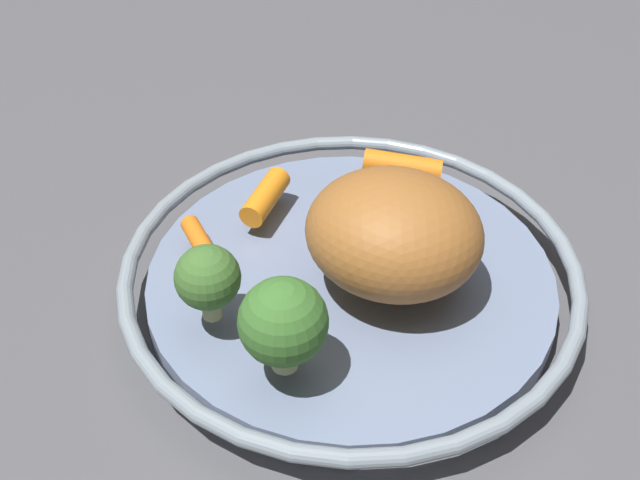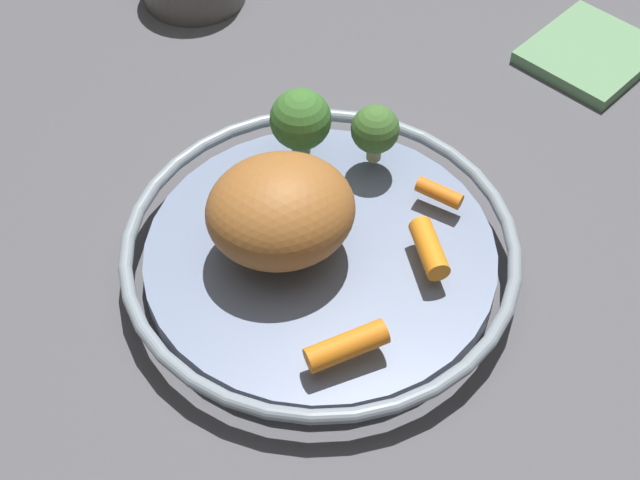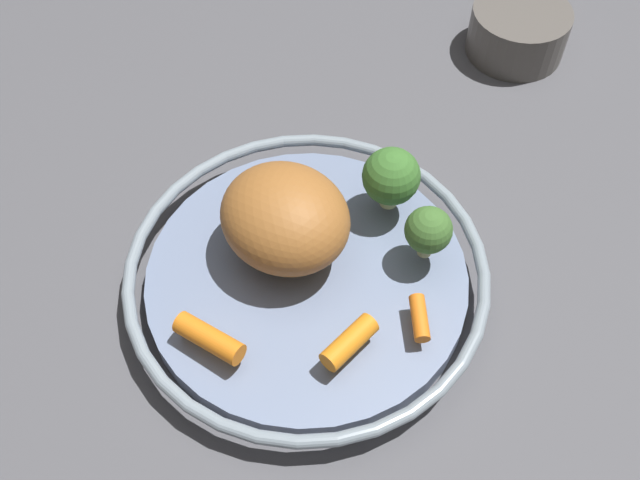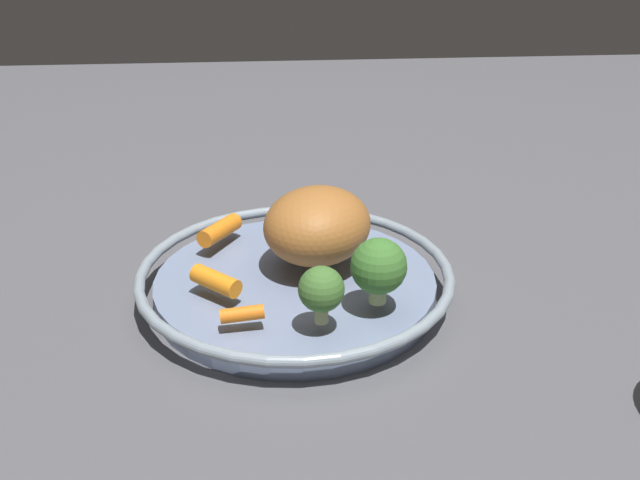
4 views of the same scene
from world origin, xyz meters
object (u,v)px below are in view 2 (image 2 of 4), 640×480
Objects in this scene: broccoli_floret_small at (375,130)px; dish_towel at (590,53)px; serving_bowl at (320,255)px; baby_carrot_left at (439,193)px; baby_carrot_right at (347,346)px; broccoli_floret_mid at (301,120)px; roast_chicken_piece at (281,210)px; baby_carrot_center at (429,248)px.

dish_towel is (0.30, -0.08, -0.07)m from broccoli_floret_small.
dish_towel is (0.41, -0.06, -0.01)m from serving_bowl.
baby_carrot_left is at bearing -28.35° from serving_bowl.
broccoli_floret_mid is (0.16, 0.16, 0.03)m from baby_carrot_right.
baby_carrot_left is at bearing -79.50° from broccoli_floret_mid.
roast_chicken_piece reaches higher than broccoli_floret_small.
baby_carrot_right reaches higher than baby_carrot_left.
broccoli_floret_mid is (0.04, 0.16, 0.03)m from baby_carrot_center.
roast_chicken_piece is at bearing 146.52° from baby_carrot_left.
broccoli_floret_mid reaches higher than baby_carrot_left.
roast_chicken_piece is at bearing 61.40° from baby_carrot_right.
roast_chicken_piece is 2.14× the size of broccoli_floret_small.
broccoli_floret_small is at bearing 28.57° from baby_carrot_right.
baby_carrot_right is at bearing -151.43° from broccoli_floret_small.
baby_carrot_center is at bearing -63.81° from serving_bowl.
serving_bowl is 0.12m from baby_carrot_left.
baby_carrot_right is at bearing -177.58° from dish_towel.
baby_carrot_right is at bearing -179.69° from baby_carrot_center.
baby_carrot_right is (-0.08, -0.08, 0.03)m from serving_bowl.
baby_carrot_right is 0.95× the size of broccoli_floret_mid.
broccoli_floret_mid is at bearing 156.82° from dish_towel.
baby_carrot_center is (0.06, -0.11, -0.03)m from roast_chicken_piece.
broccoli_floret_mid reaches higher than baby_carrot_right.
baby_carrot_center is 0.12m from baby_carrot_right.
serving_bowl is at bearing 116.19° from baby_carrot_center.
baby_carrot_left is at bearing -96.17° from broccoli_floret_small.
roast_chicken_piece is 0.11m from broccoli_floret_mid.
broccoli_floret_mid is at bearing 100.50° from baby_carrot_left.
serving_bowl is 2.65× the size of dish_towel.
serving_bowl is 5.95× the size of broccoli_floret_small.
dish_towel is (0.33, -0.14, -0.07)m from broccoli_floret_mid.
dish_towel is (0.49, 0.02, -0.04)m from baby_carrot_right.
dish_towel is at bearing 2.42° from baby_carrot_right.
serving_bowl is 5.04× the size of broccoli_floret_mid.
baby_carrot_right is 1.13× the size of broccoli_floret_small.
broccoli_floret_mid is 1.18× the size of broccoli_floret_small.
serving_bowl is 0.42m from dish_towel.
broccoli_floret_small is 0.32m from dish_towel.
broccoli_floret_mid is at bearing 119.30° from broccoli_floret_small.
baby_carrot_right is at bearing -118.60° from roast_chicken_piece.
roast_chicken_piece is at bearing 177.51° from broccoli_floret_small.
roast_chicken_piece is 1.91× the size of baby_carrot_right.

